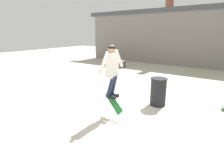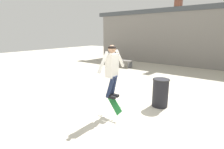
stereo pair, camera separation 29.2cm
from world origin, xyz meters
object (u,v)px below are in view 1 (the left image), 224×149
object	(u,v)px
skater	(112,67)
trash_bin	(158,91)
park_bench	(115,61)
skateboard_flipping	(114,102)

from	to	relation	value
skater	trash_bin	bearing A→B (deg)	57.24
trash_bin	skater	world-z (taller)	skater
trash_bin	skater	size ratio (longest dim) A/B	0.63
park_bench	trash_bin	size ratio (longest dim) A/B	1.81
trash_bin	park_bench	bearing A→B (deg)	134.39
skateboard_flipping	trash_bin	bearing A→B (deg)	88.50
park_bench	skateboard_flipping	xyz separation A→B (m)	(4.01, -6.35, 0.05)
trash_bin	skateboard_flipping	distance (m)	1.65
park_bench	skater	world-z (taller)	skater
park_bench	trash_bin	xyz separation A→B (m)	(4.80, -4.90, 0.12)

